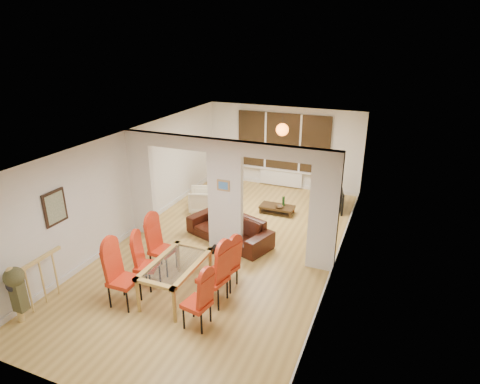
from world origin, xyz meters
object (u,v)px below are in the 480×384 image
Objects in this scene: coffee_table at (277,210)px; armchair at (202,200)px; dining_chair_rc at (226,264)px; dining_chair_lc at (163,247)px; dining_chair_lb at (146,263)px; person at (222,174)px; dining_chair_la at (123,276)px; dining_chair_ra at (197,300)px; bottle at (283,201)px; sofa at (229,228)px; television at (337,198)px; dining_table at (176,279)px; dining_chair_rb at (213,275)px; bowl at (279,207)px.

armchair is at bearing -162.49° from coffee_table.
dining_chair_lc is at bearing -166.58° from dining_chair_rc.
person reaches higher than dining_chair_lb.
dining_chair_la reaches higher than dining_chair_ra.
dining_chair_lc is at bearing 149.65° from dining_chair_ra.
dining_chair_la is 1.26× the size of coffee_table.
armchair is at bearing 126.42° from dining_chair_ra.
bottle is at bearing 104.02° from dining_chair_rc.
dining_chair_lc is 0.54× the size of sofa.
dining_chair_lc reaches higher than television.
sofa is at bearing 113.85° from dining_chair_ra.
dining_chair_rc is at bearing 37.70° from dining_chair_la.
dining_table reaches higher than coffee_table.
dining_chair_rb is 4.21m from armchair.
dining_chair_lb is 1.43m from dining_chair_rb.
dining_chair_lc is 1.44m from dining_chair_rc.
dining_chair_ra is at bearing 5.51° from armchair.
sofa is (-0.69, 2.32, -0.27)m from dining_chair_rb.
dining_chair_rb is at bearing 152.14° from television.
bowl is at bearing 100.70° from dining_chair_ra.
dining_chair_rc is at bearing 37.45° from dining_table.
bowl is (2.09, 0.53, -0.09)m from armchair.
dining_table is 4.39m from coffee_table.
dining_table reaches higher than television.
coffee_table is at bearing 81.48° from dining_table.
dining_chair_lc is 5.47m from television.
dining_chair_lb is 1.42× the size of armchair.
dining_chair_lb is 4.44m from bowl.
bottle is (0.75, 2.04, 0.05)m from sofa.
armchair reaches higher than bowl.
coffee_table is (1.85, -0.37, -0.69)m from person.
armchair reaches higher than bottle.
dining_chair_lb is 5.98m from television.
person is at bearing 87.15° from television.
coffee_table is (-0.11, 3.75, -0.41)m from dining_chair_rc.
coffee_table is at bearing 101.73° from dining_chair_ra.
dining_chair_ra is 1.21m from dining_chair_rc.
dining_chair_lb is at bearing 30.08° from person.
dining_chair_la is 3.10m from sofa.
dining_chair_lb is 2.46m from sofa.
bottle is (-1.33, -0.89, 0.05)m from television.
dining_chair_lb is 1.01× the size of dining_chair_ra.
dining_table is 4.88m from person.
dining_chair_ra reaches higher than dining_table.
dining_chair_la is 1.14× the size of dining_chair_ra.
dining_chair_rb is 4.30m from coffee_table.
dining_chair_lb is at bearing -167.68° from dining_chair_rb.
dining_chair_rc reaches higher than bottle.
dining_chair_lb is at bearing -10.25° from armchair.
dining_chair_lc is at bearing -92.92° from sofa.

